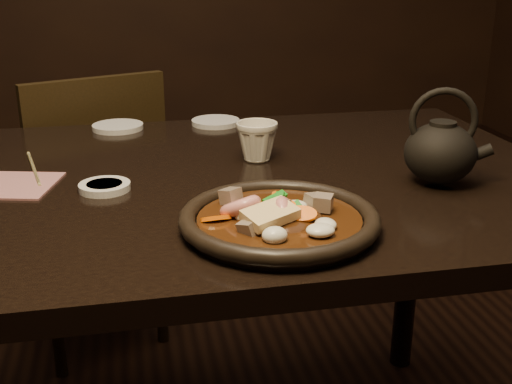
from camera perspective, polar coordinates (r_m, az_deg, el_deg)
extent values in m
cube|color=black|center=(1.21, -9.54, 0.22)|extent=(1.60, 0.90, 0.04)
cylinder|color=black|center=(1.86, 13.49, -5.39)|extent=(0.06, 0.06, 0.71)
cube|color=black|center=(2.00, -15.02, -1.93)|extent=(0.52, 0.52, 0.04)
cylinder|color=black|center=(2.27, -12.05, -4.85)|extent=(0.03, 0.03, 0.39)
cylinder|color=black|center=(2.00, -8.51, -8.16)|extent=(0.03, 0.03, 0.39)
cylinder|color=black|center=(2.19, -19.95, -6.64)|extent=(0.03, 0.03, 0.39)
cylinder|color=black|center=(1.91, -17.44, -10.43)|extent=(0.03, 0.03, 0.39)
cube|color=black|center=(1.76, -13.72, 3.12)|extent=(0.36, 0.17, 0.42)
cylinder|color=black|center=(0.96, 2.08, -3.03)|extent=(0.28, 0.28, 0.01)
torus|color=black|center=(0.96, 2.09, -2.32)|extent=(0.30, 0.30, 0.03)
cylinder|color=#321809|center=(0.96, 2.08, -2.55)|extent=(0.25, 0.25, 0.01)
ellipsoid|color=#321809|center=(0.96, 2.08, -2.55)|extent=(0.14, 0.13, 0.04)
torus|color=#E39A8F|center=(0.96, -1.41, -1.31)|extent=(0.09, 0.09, 0.05)
torus|color=#E39A8F|center=(0.95, 2.89, -2.40)|extent=(0.06, 0.07, 0.06)
cube|color=gray|center=(0.98, 2.01, -1.70)|extent=(0.04, 0.04, 0.03)
cube|color=gray|center=(1.00, -2.26, -0.37)|extent=(0.04, 0.04, 0.03)
cube|color=gray|center=(0.98, 6.01, -0.94)|extent=(0.04, 0.04, 0.02)
cube|color=gray|center=(0.95, 2.14, -1.57)|extent=(0.04, 0.04, 0.03)
cube|color=gray|center=(1.00, 5.26, -0.91)|extent=(0.04, 0.04, 0.03)
cube|color=gray|center=(0.91, -0.51, -3.21)|extent=(0.04, 0.04, 0.03)
cylinder|color=#FF6508|center=(0.96, 0.94, -1.66)|extent=(0.05, 0.05, 0.05)
cylinder|color=#FF6508|center=(1.01, 1.81, -0.71)|extent=(0.03, 0.05, 0.05)
cylinder|color=#FF6508|center=(0.95, -3.57, -2.38)|extent=(0.05, 0.05, 0.03)
cylinder|color=#FF6508|center=(0.96, 2.16, -1.28)|extent=(0.05, 0.05, 0.03)
cylinder|color=#FF6508|center=(0.93, 4.01, -1.96)|extent=(0.06, 0.05, 0.03)
cube|color=#197716|center=(0.99, 1.68, -0.56)|extent=(0.04, 0.03, 0.02)
cube|color=#197716|center=(0.95, 2.06, -1.60)|extent=(0.02, 0.05, 0.01)
cube|color=#197716|center=(0.98, 1.99, -0.90)|extent=(0.03, 0.04, 0.02)
cube|color=#197716|center=(0.98, 4.22, -1.40)|extent=(0.02, 0.05, 0.02)
cube|color=#197716|center=(0.97, 2.87, -1.63)|extent=(0.04, 0.02, 0.03)
ellipsoid|color=silver|center=(0.98, 3.36, -1.31)|extent=(0.04, 0.03, 0.02)
ellipsoid|color=silver|center=(0.95, 1.50, -1.44)|extent=(0.04, 0.03, 0.02)
ellipsoid|color=silver|center=(0.95, -0.84, -2.11)|extent=(0.04, 0.04, 0.03)
ellipsoid|color=silver|center=(0.88, 1.67, -3.87)|extent=(0.04, 0.03, 0.02)
ellipsoid|color=silver|center=(0.92, 6.20, -2.90)|extent=(0.03, 0.04, 0.02)
ellipsoid|color=silver|center=(0.90, 5.75, -3.41)|extent=(0.04, 0.04, 0.02)
cube|color=#FBD996|center=(0.92, 1.27, -1.99)|extent=(0.09, 0.08, 0.03)
cylinder|color=silver|center=(1.16, -13.31, 0.46)|extent=(0.09, 0.09, 0.01)
cylinder|color=silver|center=(1.57, -12.18, 5.69)|extent=(0.12, 0.12, 0.01)
cylinder|color=silver|center=(1.59, -3.61, 6.24)|extent=(0.12, 0.12, 0.01)
imported|color=beige|center=(1.29, 0.08, 4.65)|extent=(0.11, 0.10, 0.08)
cylinder|color=tan|center=(1.30, -19.13, 1.93)|extent=(0.05, 0.21, 0.01)
cylinder|color=tan|center=(1.31, -19.18, 2.07)|extent=(0.05, 0.21, 0.01)
cube|color=#985D5F|center=(1.23, -20.74, 0.58)|extent=(0.17, 0.17, 0.00)
ellipsoid|color=black|center=(1.19, 16.05, 3.36)|extent=(0.13, 0.13, 0.11)
cylinder|color=black|center=(1.18, 16.27, 5.59)|extent=(0.05, 0.05, 0.02)
cylinder|color=black|center=(1.20, 19.06, 3.19)|extent=(0.06, 0.04, 0.04)
torus|color=black|center=(1.17, 16.32, 6.09)|extent=(0.12, 0.05, 0.12)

